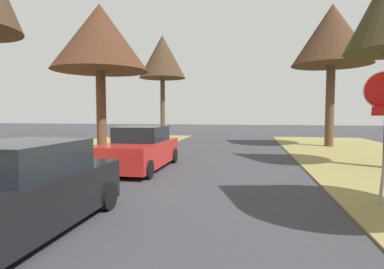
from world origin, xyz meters
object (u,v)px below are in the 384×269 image
street_tree_right_far (332,36)px  street_tree_left_mid_b (100,39)px  street_tree_left_far (162,57)px  parked_sedan_black (15,194)px  parked_sedan_red (141,149)px  stop_sign_far (384,109)px

street_tree_right_far → street_tree_left_mid_b: 13.52m
street_tree_right_far → street_tree_left_far: size_ratio=1.08×
street_tree_right_far → parked_sedan_black: (-8.67, -15.79, -6.03)m
street_tree_left_mid_b → parked_sedan_red: street_tree_left_mid_b is taller
street_tree_right_far → parked_sedan_black: bearing=-118.8°
street_tree_left_far → parked_sedan_black: (2.78, -18.64, -5.61)m
stop_sign_far → parked_sedan_black: (-6.68, -2.88, -1.44)m
street_tree_right_far → parked_sedan_red: (-8.82, -9.34, -6.03)m
parked_sedan_red → street_tree_right_far: bearing=46.7°
parked_sedan_black → street_tree_left_far: bearing=98.5°
parked_sedan_black → street_tree_left_mid_b: bearing=109.0°
street_tree_left_far → parked_sedan_red: size_ratio=1.81×
street_tree_right_far → stop_sign_far: bearing=-98.8°
stop_sign_far → parked_sedan_red: size_ratio=0.67×
stop_sign_far → street_tree_right_far: bearing=81.2°
street_tree_left_mid_b → stop_sign_far: bearing=-34.1°
street_tree_left_mid_b → street_tree_left_far: size_ratio=0.91×
street_tree_right_far → parked_sedan_black: street_tree_right_far is taller
stop_sign_far → parked_sedan_black: 7.41m
street_tree_right_far → street_tree_left_far: 11.80m
street_tree_left_mid_b → parked_sedan_black: 11.35m
stop_sign_far → street_tree_left_far: (-9.45, 15.76, 4.17)m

